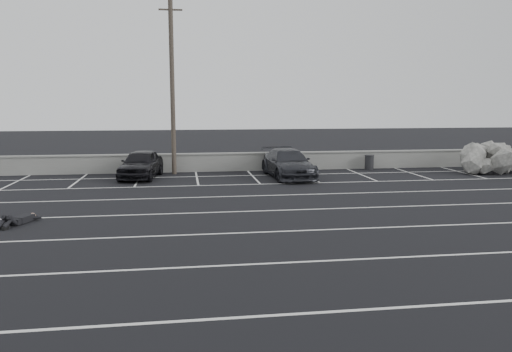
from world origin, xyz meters
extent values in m
plane|color=black|center=(0.00, 0.00, 0.00)|extent=(120.00, 120.00, 0.00)
cube|color=gray|center=(0.00, 14.00, 0.50)|extent=(50.00, 0.35, 1.00)
cube|color=gray|center=(0.00, 14.00, 1.02)|extent=(50.00, 0.45, 0.08)
cube|color=silver|center=(0.00, -6.00, 0.00)|extent=(36.00, 0.10, 0.01)
cube|color=silver|center=(0.00, -3.00, 0.00)|extent=(36.00, 0.10, 0.01)
cube|color=silver|center=(0.00, 0.00, 0.00)|extent=(36.00, 0.10, 0.01)
cube|color=silver|center=(0.00, 3.00, 0.00)|extent=(36.00, 0.10, 0.01)
cube|color=silver|center=(0.00, 6.00, 0.00)|extent=(36.00, 0.10, 0.01)
cube|color=silver|center=(0.00, 9.00, 0.00)|extent=(36.00, 0.10, 0.01)
cube|color=silver|center=(0.00, 12.00, 0.00)|extent=(36.00, 0.10, 0.01)
cube|color=silver|center=(-11.00, 11.50, 0.00)|extent=(0.10, 5.00, 0.01)
cube|color=silver|center=(-8.00, 11.50, 0.00)|extent=(0.10, 5.00, 0.01)
cube|color=silver|center=(-5.00, 11.50, 0.00)|extent=(0.10, 5.00, 0.01)
cube|color=silver|center=(-2.00, 11.50, 0.00)|extent=(0.10, 5.00, 0.01)
cube|color=silver|center=(1.00, 11.50, 0.00)|extent=(0.10, 5.00, 0.01)
cube|color=silver|center=(4.00, 11.50, 0.00)|extent=(0.10, 5.00, 0.01)
cube|color=silver|center=(7.00, 11.50, 0.00)|extent=(0.10, 5.00, 0.01)
cube|color=silver|center=(10.00, 11.50, 0.00)|extent=(0.10, 5.00, 0.01)
cube|color=silver|center=(13.00, 11.50, 0.00)|extent=(0.10, 5.00, 0.01)
imported|color=black|center=(-4.90, 12.00, 0.74)|extent=(2.42, 4.59, 1.49)
imported|color=#222328|center=(2.81, 11.06, 0.74)|extent=(2.39, 5.22, 1.48)
cylinder|color=#4C4238|center=(-3.20, 13.20, 4.73)|extent=(0.25, 0.25, 9.45)
cube|color=#4C4238|center=(-3.20, 13.20, 8.82)|extent=(1.26, 0.08, 0.08)
cylinder|color=#232325|center=(8.21, 13.37, 0.42)|extent=(0.67, 0.67, 0.83)
cylinder|color=#232325|center=(8.21, 13.37, 0.85)|extent=(0.75, 0.75, 0.05)
camera|label=1|loc=(-2.69, -14.64, 3.91)|focal=35.00mm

